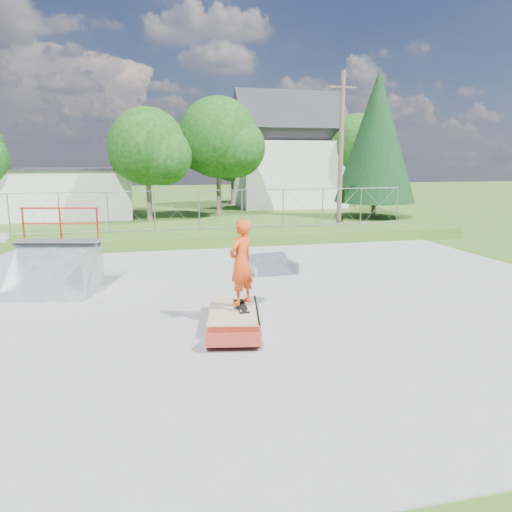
{
  "coord_description": "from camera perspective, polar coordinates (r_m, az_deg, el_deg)",
  "views": [
    {
      "loc": [
        -2.85,
        -12.19,
        3.69
      ],
      "look_at": [
        0.29,
        0.72,
        1.1
      ],
      "focal_mm": 35.0,
      "sensor_mm": 36.0,
      "label": 1
    }
  ],
  "objects": [
    {
      "name": "utility_building_flat",
      "position": [
        34.65,
        -22.36,
        6.6
      ],
      "size": [
        10.0,
        6.0,
        3.0
      ],
      "primitive_type": "cube",
      "color": "silver",
      "rests_on": "ground"
    },
    {
      "name": "utility_pole",
      "position": [
        26.31,
        9.68,
        11.56
      ],
      "size": [
        0.24,
        0.24,
        8.0
      ],
      "primitive_type": "cylinder",
      "color": "brown",
      "rests_on": "ground"
    },
    {
      "name": "grass_berm",
      "position": [
        22.15,
        -6.13,
        2.04
      ],
      "size": [
        24.0,
        3.0,
        0.5
      ],
      "primitive_type": "cube",
      "color": "#345D1A",
      "rests_on": "ground"
    },
    {
      "name": "tree_left_near",
      "position": [
        30.05,
        -11.84,
        11.86
      ],
      "size": [
        4.76,
        4.48,
        6.65
      ],
      "color": "brown",
      "rests_on": "ground"
    },
    {
      "name": "tree_center",
      "position": [
        32.51,
        -3.79,
        13.05
      ],
      "size": [
        5.44,
        5.12,
        7.6
      ],
      "color": "brown",
      "rests_on": "ground"
    },
    {
      "name": "skateboard",
      "position": [
        11.42,
        -1.67,
        -5.82
      ],
      "size": [
        0.23,
        0.8,
        0.13
      ],
      "primitive_type": "cube",
      "rotation": [
        0.14,
        0.0,
        0.02
      ],
      "color": "black",
      "rests_on": "grind_box"
    },
    {
      "name": "chain_link_fence",
      "position": [
        22.99,
        -6.52,
        5.25
      ],
      "size": [
        20.0,
        0.06,
        1.8
      ],
      "primitive_type": null,
      "color": "gray",
      "rests_on": "grass_berm"
    },
    {
      "name": "flat_bank_ramp",
      "position": [
        16.48,
        1.63,
        -1.08
      ],
      "size": [
        1.64,
        1.73,
        0.47
      ],
      "primitive_type": null,
      "rotation": [
        0.0,
        0.0,
        0.07
      ],
      "color": "gray",
      "rests_on": "concrete_pad"
    },
    {
      "name": "gable_house",
      "position": [
        39.99,
        3.63,
        11.23
      ],
      "size": [
        8.4,
        6.08,
        8.94
      ],
      "color": "silver",
      "rests_on": "ground"
    },
    {
      "name": "grind_box",
      "position": [
        11.43,
        -2.6,
        -6.94
      ],
      "size": [
        1.5,
        2.42,
        0.33
      ],
      "rotation": [
        0.0,
        0.0,
        -0.19
      ],
      "color": "maroon",
      "rests_on": "concrete_pad"
    },
    {
      "name": "concrete_pad",
      "position": [
        13.05,
        -0.52,
        -5.31
      ],
      "size": [
        20.0,
        16.0,
        0.04
      ],
      "primitive_type": "cube",
      "color": "gray",
      "rests_on": "ground"
    },
    {
      "name": "conifer_tree",
      "position": [
        32.78,
        13.63,
        13.11
      ],
      "size": [
        5.04,
        5.04,
        9.1
      ],
      "color": "brown",
      "rests_on": "ground"
    },
    {
      "name": "skater",
      "position": [
        11.18,
        -1.7,
        -1.09
      ],
      "size": [
        0.84,
        0.8,
        1.93
      ],
      "primitive_type": "imported",
      "rotation": [
        0.0,
        0.0,
        3.83
      ],
      "color": "#DD4315",
      "rests_on": "grind_box"
    },
    {
      "name": "tree_right_far",
      "position": [
        39.88,
        12.0,
        12.03
      ],
      "size": [
        5.1,
        4.8,
        7.12
      ],
      "color": "brown",
      "rests_on": "ground"
    },
    {
      "name": "tree_back_mid",
      "position": [
        40.85,
        -2.34,
        10.95
      ],
      "size": [
        4.08,
        3.84,
        5.7
      ],
      "color": "brown",
      "rests_on": "ground"
    },
    {
      "name": "ground",
      "position": [
        13.05,
        -0.52,
        -5.39
      ],
      "size": [
        120.0,
        120.0,
        0.0
      ],
      "primitive_type": "plane",
      "color": "#345D1A",
      "rests_on": "ground"
    },
    {
      "name": "quarter_pipe",
      "position": [
        14.78,
        -22.53,
        0.31
      ],
      "size": [
        2.69,
        2.43,
        2.32
      ],
      "primitive_type": null,
      "rotation": [
        0.0,
        0.0,
        -0.22
      ],
      "color": "gray",
      "rests_on": "concrete_pad"
    }
  ]
}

